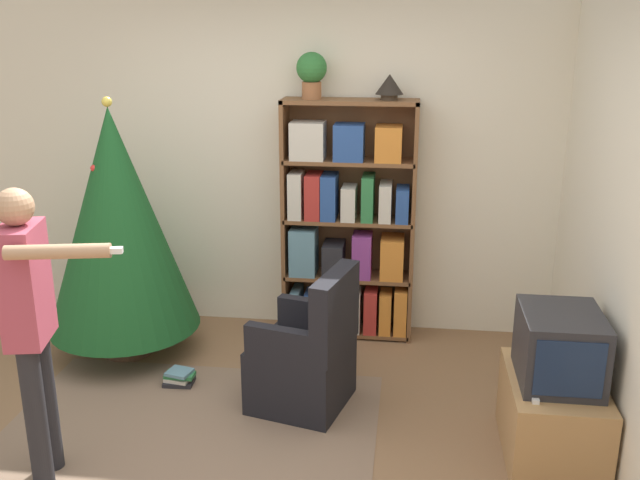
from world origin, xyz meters
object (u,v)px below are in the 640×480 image
at_px(bookshelf, 347,230).
at_px(armchair, 307,359).
at_px(television, 560,347).
at_px(christmas_tree, 117,222).
at_px(potted_plant, 312,72).
at_px(table_lamp, 390,85).
at_px(standing_person, 31,315).

xyz_separation_m(bookshelf, armchair, (-0.15, -1.12, -0.52)).
relative_size(television, christmas_tree, 0.28).
relative_size(christmas_tree, potted_plant, 5.71).
relative_size(television, armchair, 0.57).
distance_m(television, table_lamp, 2.20).
xyz_separation_m(christmas_tree, potted_plant, (1.31, 0.56, 1.00)).
bearing_deg(bookshelf, table_lamp, 1.44).
bearing_deg(bookshelf, television, -48.97).
bearing_deg(christmas_tree, bookshelf, 19.18).
distance_m(christmas_tree, potted_plant, 1.74).
distance_m(bookshelf, table_lamp, 1.11).
bearing_deg(potted_plant, christmas_tree, -156.96).
bearing_deg(standing_person, table_lamp, 128.70).
relative_size(christmas_tree, armchair, 2.04).
height_order(armchair, standing_person, standing_person).
xyz_separation_m(television, table_lamp, (-1.01, 1.50, 1.25)).
bearing_deg(television, standing_person, -168.42).
distance_m(potted_plant, table_lamp, 0.56).
distance_m(christmas_tree, table_lamp, 2.15).
distance_m(armchair, standing_person, 1.69).
xyz_separation_m(bookshelf, standing_person, (-1.42, -2.05, 0.10)).
bearing_deg(table_lamp, bookshelf, -178.56).
relative_size(armchair, standing_person, 0.57).
bearing_deg(television, table_lamp, 124.01).
height_order(television, table_lamp, table_lamp).
xyz_separation_m(armchair, table_lamp, (0.44, 1.12, 1.60)).
distance_m(television, standing_person, 2.78).
distance_m(bookshelf, potted_plant, 1.19).
bearing_deg(table_lamp, standing_person, -129.67).
bearing_deg(armchair, potted_plant, -159.51).
relative_size(bookshelf, christmas_tree, 0.97).
height_order(armchair, table_lamp, table_lamp).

